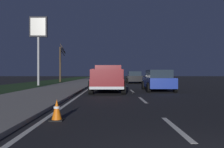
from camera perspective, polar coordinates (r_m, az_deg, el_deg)
ground at (r=29.17m, az=2.79°, el=-2.37°), size 144.00×144.00×0.00m
sidewalk_shoulder at (r=29.42m, az=-8.38°, el=-2.24°), size 108.00×4.00×0.12m
grass_verge at (r=30.54m, az=-17.71°, el=-2.26°), size 108.00×6.00×0.01m
lane_markings at (r=30.59m, az=-2.14°, el=-2.25°), size 108.00×3.54×0.01m
pickup_truck at (r=15.87m, az=-1.00°, el=-1.22°), size 5.45×2.33×1.87m
sedan_blue at (r=16.94m, az=11.64°, el=-1.56°), size 4.45×2.11×1.54m
sedan_black at (r=29.60m, az=5.66°, el=-0.82°), size 4.43×2.07×1.54m
sedan_white at (r=42.07m, az=-0.71°, el=-0.52°), size 4.40×2.03×1.54m
gas_price_sign at (r=25.59m, az=-18.22°, el=9.76°), size 0.27×1.90×7.37m
bare_tree_far at (r=34.61m, az=-12.99°, el=2.77°), size 1.54×1.25×5.75m
traffic_cone_near at (r=6.43m, az=-13.88°, el=-8.90°), size 0.36×0.36×0.58m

